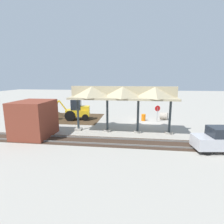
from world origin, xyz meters
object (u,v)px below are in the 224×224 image
Objects in this scene: backhoe at (77,111)px; brick_utility_building at (34,119)px; stop_sign at (157,110)px; traffic_barrel at (143,117)px; concrete_pipe at (164,116)px; distant_parked_car at (222,139)px.

backhoe is 1.37× the size of brick_utility_building.
stop_sign is 2.43× the size of traffic_barrel.
brick_utility_building is (12.81, 7.44, 0.20)m from stop_sign.
concrete_pipe is 1.40× the size of traffic_barrel.
backhoe is at bearing 8.07° from concrete_pipe.
backhoe is 5.95× the size of traffic_barrel.
backhoe is (10.93, 0.17, -0.31)m from stop_sign.
stop_sign is 0.56× the size of brick_utility_building.
stop_sign is 2.13m from traffic_barrel.
brick_utility_building is 13.64m from traffic_barrel.
brick_utility_building is at bearing 30.14° from stop_sign.
stop_sign reaches higher than traffic_barrel.
traffic_barrel is at bearing -144.57° from brick_utility_building.
distant_parked_car is at bearing 120.65° from traffic_barrel.
brick_utility_building reaches higher than concrete_pipe.
backhoe is at bearing -104.55° from brick_utility_building.
concrete_pipe is at bearing -158.86° from traffic_barrel.
traffic_barrel is at bearing -13.66° from stop_sign.
distant_parked_car reaches higher than traffic_barrel.
distant_parked_car is at bearing 174.50° from brick_utility_building.
brick_utility_building reaches higher than stop_sign.
concrete_pipe reaches higher than traffic_barrel.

